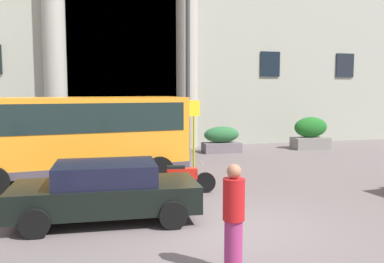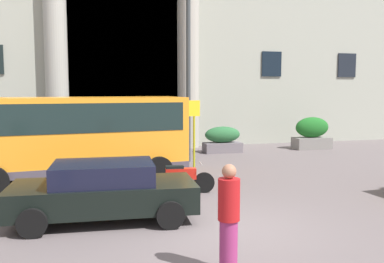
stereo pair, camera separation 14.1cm
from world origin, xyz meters
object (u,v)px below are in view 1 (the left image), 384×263
Objects in this scene: hedge_planter_far_east at (63,144)px; hedge_planter_far_west at (311,133)px; hedge_planter_east at (222,140)px; bus_stop_sign at (194,126)px; parked_sedan_far at (106,191)px; orange_minibus at (77,132)px; pedestrian_man_red_shirt at (234,218)px; lamppost_plaza_centre at (188,62)px; scooter_by_planter at (181,178)px.

hedge_planter_far_east is 12.14m from hedge_planter_far_west.
hedge_planter_far_west is (4.83, 0.03, 0.18)m from hedge_planter_east.
parked_sedan_far is at bearing -122.60° from bus_stop_sign.
orange_minibus reaches higher than hedge_planter_far_east.
orange_minibus is 3.69× the size of hedge_planter_far_east.
pedestrian_man_red_shirt is 11.17m from lamppost_plaza_centre.
orange_minibus is 4.43m from parked_sedan_far.
bus_stop_sign is 1.38× the size of hedge_planter_far_west.
lamppost_plaza_centre is (0.14, 1.47, 2.55)m from bus_stop_sign.
lamppost_plaza_centre is at bearing -136.93° from hedge_planter_east.
orange_minibus reaches higher than scooter_by_planter.
parked_sedan_far is 0.60× the size of lamppost_plaza_centre.
hedge_planter_far_east is 1.02× the size of hedge_planter_far_west.
scooter_by_planter is at bearing 45.30° from parked_sedan_far.
lamppost_plaza_centre is at bearing 27.41° from orange_minibus.
hedge_planter_far_east reaches higher than scooter_by_planter.
bus_stop_sign is 1.32× the size of scooter_by_planter.
parked_sedan_far is (-10.84, -9.29, -0.08)m from hedge_planter_far_west.
hedge_planter_east reaches higher than scooter_by_planter.
hedge_planter_east is 0.26× the size of lamppost_plaza_centre.
hedge_planter_east is (2.35, 3.54, -1.01)m from bus_stop_sign.
orange_minibus reaches higher than hedge_planter_east.
hedge_planter_east is 0.43× the size of parked_sedan_far.
pedestrian_man_red_shirt is at bearing -101.24° from bus_stop_sign.
bus_stop_sign is 0.61× the size of parked_sedan_far.
parked_sedan_far is at bearing -82.06° from hedge_planter_far_east.
bus_stop_sign is 6.85m from parked_sedan_far.
hedge_planter_far_west is at bearing 47.72° from scooter_by_planter.
hedge_planter_east is at bearing 60.49° from parked_sedan_far.
parked_sedan_far reaches higher than scooter_by_planter.
pedestrian_man_red_shirt is at bearing -125.45° from hedge_planter_far_west.
scooter_by_planter is (2.89, -2.27, -1.20)m from orange_minibus.
hedge_planter_far_east is 0.27× the size of lamppost_plaza_centre.
hedge_planter_east is at bearing 69.99° from scooter_by_planter.
pedestrian_man_red_shirt is 0.26× the size of lamppost_plaza_centre.
hedge_planter_far_west is at bearing -0.30° from hedge_planter_far_east.
pedestrian_man_red_shirt is (-0.37, -5.32, 0.47)m from scooter_by_planter.
hedge_planter_far_east is at bearing 179.70° from hedge_planter_far_west.
hedge_planter_far_east is 0.97× the size of scooter_by_planter.
orange_minibus is at bearing -146.72° from lamppost_plaza_centre.
hedge_planter_east is at bearing -179.66° from hedge_planter_far_west.
bus_stop_sign is 4.36m from hedge_planter_east.
hedge_planter_far_west is at bearing 0.34° from hedge_planter_east.
parked_sedan_far is (-3.66, -5.72, -0.91)m from bus_stop_sign.
hedge_planter_far_east is at bearing 179.28° from hedge_planter_east.
orange_minibus is 3.75× the size of hedge_planter_far_west.
lamppost_plaza_centre is (4.45, 2.92, 2.51)m from orange_minibus.
bus_stop_sign is 6.23m from hedge_planter_far_east.
hedge_planter_east is 4.83m from hedge_planter_far_west.
pedestrian_man_red_shirt is (1.86, -3.32, 0.22)m from parked_sedan_far.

